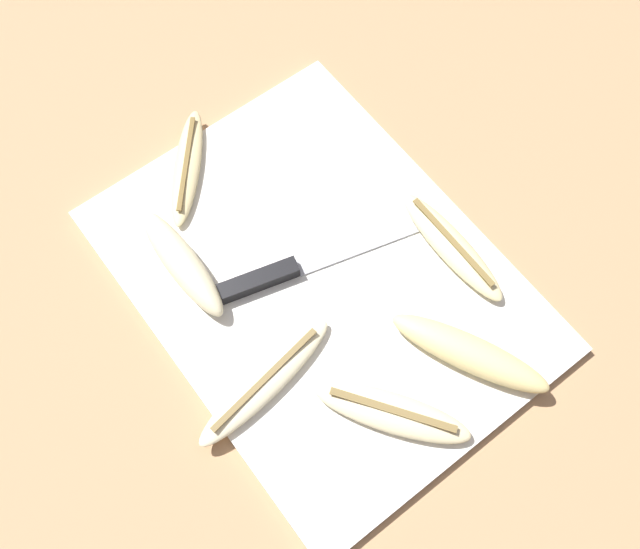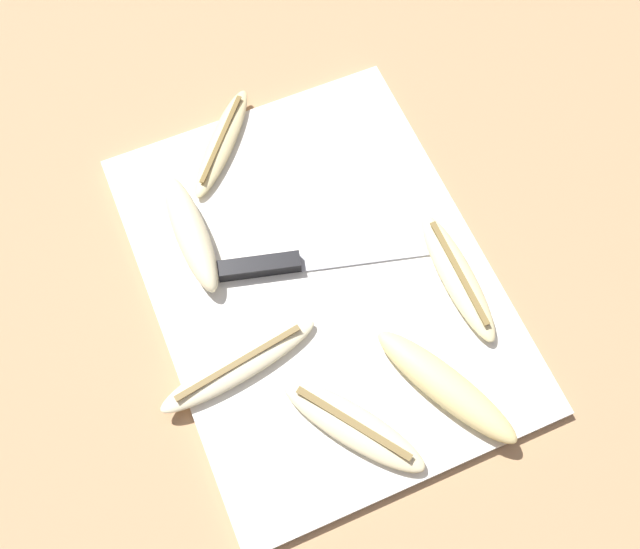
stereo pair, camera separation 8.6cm
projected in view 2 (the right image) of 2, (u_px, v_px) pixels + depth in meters
The scene contains 9 objects.
ground_plane at pixel (320, 282), 0.88m from camera, with size 4.00×4.00×0.00m, color tan.
cutting_board at pixel (320, 280), 0.88m from camera, with size 0.51×0.38×0.01m.
knife at pixel (284, 264), 0.87m from camera, with size 0.08×0.25×0.02m.
banana_mellow_near at pixel (222, 142), 0.94m from camera, with size 0.15×0.13×0.02m.
banana_soft_right at pixel (457, 276), 0.86m from camera, with size 0.17×0.04×0.02m.
banana_bright_far at pixel (239, 365), 0.82m from camera, with size 0.07×0.20×0.02m.
banana_cream_curved at pixel (353, 426), 0.79m from camera, with size 0.17×0.14×0.02m.
banana_pale_long at pixel (191, 233), 0.87m from camera, with size 0.16×0.04×0.04m.
banana_golden_short at pixel (446, 386), 0.80m from camera, with size 0.18×0.12×0.03m.
Camera 2 is at (0.32, -0.14, 0.81)m, focal length 42.00 mm.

